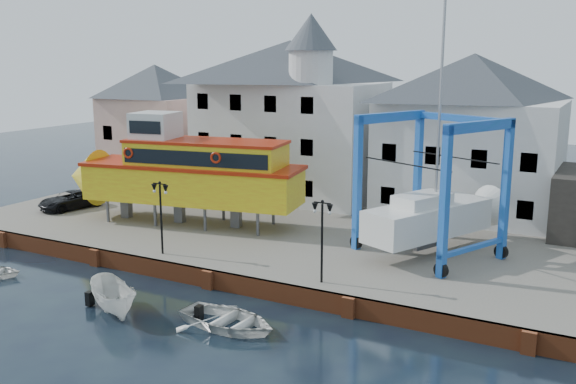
% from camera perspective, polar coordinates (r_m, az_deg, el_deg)
% --- Properties ---
extents(ground, '(140.00, 140.00, 0.00)m').
position_cam_1_polar(ground, '(34.46, -7.06, -8.51)').
color(ground, black).
rests_on(ground, ground).
extents(hardstanding, '(44.00, 22.00, 1.00)m').
position_cam_1_polar(hardstanding, '(43.29, 1.34, -3.43)').
color(hardstanding, '#656159').
rests_on(hardstanding, ground).
extents(quay_wall, '(44.00, 0.47, 1.00)m').
position_cam_1_polar(quay_wall, '(34.36, -6.98, -7.67)').
color(quay_wall, brown).
rests_on(quay_wall, ground).
extents(building_pink, '(8.00, 7.00, 10.30)m').
position_cam_1_polar(building_pink, '(57.86, -11.58, 5.94)').
color(building_pink, tan).
rests_on(building_pink, hardstanding).
extents(building_white_main, '(14.00, 8.30, 14.00)m').
position_cam_1_polar(building_white_main, '(50.75, 0.24, 6.71)').
color(building_white_main, silver).
rests_on(building_white_main, hardstanding).
extents(building_white_right, '(12.00, 8.00, 11.20)m').
position_cam_1_polar(building_white_right, '(46.61, 15.89, 4.87)').
color(building_white_right, silver).
rests_on(building_white_right, hardstanding).
extents(lamp_post_left, '(1.12, 0.32, 4.20)m').
position_cam_1_polar(lamp_post_left, '(36.54, -11.28, -0.63)').
color(lamp_post_left, black).
rests_on(lamp_post_left, hardstanding).
extents(lamp_post_right, '(1.12, 0.32, 4.20)m').
position_cam_1_polar(lamp_post_right, '(31.29, 3.06, -2.54)').
color(lamp_post_right, black).
rests_on(lamp_post_right, hardstanding).
extents(tour_boat, '(17.36, 6.83, 7.37)m').
position_cam_1_polar(tour_boat, '(43.32, -9.69, 1.80)').
color(tour_boat, '#59595E').
rests_on(tour_boat, hardstanding).
extents(travel_lift, '(8.61, 10.10, 15.01)m').
position_cam_1_polar(travel_lift, '(37.55, 13.27, -1.44)').
color(travel_lift, '#145AA0').
rests_on(travel_lift, hardstanding).
extents(van, '(3.12, 5.02, 1.30)m').
position_cam_1_polar(van, '(49.78, -18.77, -0.67)').
color(van, black).
rests_on(van, hardstanding).
extents(motorboat_a, '(4.62, 3.69, 1.70)m').
position_cam_1_polar(motorboat_a, '(32.31, -15.13, -10.28)').
color(motorboat_a, silver).
rests_on(motorboat_a, ground).
extents(motorboat_b, '(5.08, 3.81, 1.00)m').
position_cam_1_polar(motorboat_b, '(29.71, -5.34, -11.92)').
color(motorboat_b, silver).
rests_on(motorboat_b, ground).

